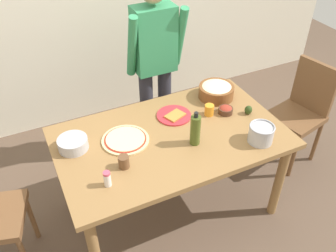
# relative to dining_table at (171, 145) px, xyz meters

# --- Properties ---
(ground) EXTENTS (8.00, 8.00, 0.00)m
(ground) POSITION_rel_dining_table_xyz_m (0.00, 0.00, -0.67)
(ground) COLOR brown
(dining_table) EXTENTS (1.60, 0.96, 0.76)m
(dining_table) POSITION_rel_dining_table_xyz_m (0.00, 0.00, 0.00)
(dining_table) COLOR olive
(dining_table) RESTS_ON ground
(person_cook) EXTENTS (0.49, 0.25, 1.62)m
(person_cook) POSITION_rel_dining_table_xyz_m (0.22, 0.76, 0.27)
(person_cook) COLOR #2D2D38
(person_cook) RESTS_ON ground
(chair_wooden_right) EXTENTS (0.48, 0.48, 0.95)m
(chair_wooden_right) POSITION_rel_dining_table_xyz_m (1.32, 0.08, -0.13)
(chair_wooden_right) COLOR brown
(chair_wooden_right) RESTS_ON ground
(pizza_raw_on_board) EXTENTS (0.33, 0.33, 0.02)m
(pizza_raw_on_board) POSITION_rel_dining_table_xyz_m (-0.31, 0.09, 0.10)
(pizza_raw_on_board) COLOR beige
(pizza_raw_on_board) RESTS_ON dining_table
(plate_with_slice) EXTENTS (0.26, 0.26, 0.02)m
(plate_with_slice) POSITION_rel_dining_table_xyz_m (0.12, 0.20, 0.10)
(plate_with_slice) COLOR red
(plate_with_slice) RESTS_ON dining_table
(popcorn_bowl) EXTENTS (0.28, 0.28, 0.11)m
(popcorn_bowl) POSITION_rel_dining_table_xyz_m (0.54, 0.29, 0.15)
(popcorn_bowl) COLOR brown
(popcorn_bowl) RESTS_ON dining_table
(mixing_bowl_steel) EXTENTS (0.20, 0.20, 0.08)m
(mixing_bowl_steel) POSITION_rel_dining_table_xyz_m (-0.65, 0.16, 0.13)
(mixing_bowl_steel) COLOR #B7B7BC
(mixing_bowl_steel) RESTS_ON dining_table
(small_sauce_bowl) EXTENTS (0.11, 0.11, 0.06)m
(small_sauce_bowl) POSITION_rel_dining_table_xyz_m (0.49, 0.07, 0.12)
(small_sauce_bowl) COLOR #4C2D1E
(small_sauce_bowl) RESTS_ON dining_table
(olive_oil_bottle) EXTENTS (0.07, 0.07, 0.26)m
(olive_oil_bottle) POSITION_rel_dining_table_xyz_m (0.11, -0.14, 0.20)
(olive_oil_bottle) COLOR #47561E
(olive_oil_bottle) RESTS_ON dining_table
(steel_pot) EXTENTS (0.17, 0.17, 0.13)m
(steel_pot) POSITION_rel_dining_table_xyz_m (0.52, -0.32, 0.16)
(steel_pot) COLOR #B7B7BC
(steel_pot) RESTS_ON dining_table
(cup_orange) EXTENTS (0.07, 0.07, 0.08)m
(cup_orange) POSITION_rel_dining_table_xyz_m (0.37, 0.10, 0.13)
(cup_orange) COLOR orange
(cup_orange) RESTS_ON dining_table
(cup_small_brown) EXTENTS (0.07, 0.07, 0.08)m
(cup_small_brown) POSITION_rel_dining_table_xyz_m (-0.40, -0.15, 0.13)
(cup_small_brown) COLOR brown
(cup_small_brown) RESTS_ON dining_table
(salt_shaker) EXTENTS (0.04, 0.04, 0.11)m
(salt_shaker) POSITION_rel_dining_table_xyz_m (-0.54, -0.26, 0.14)
(salt_shaker) COLOR white
(salt_shaker) RESTS_ON dining_table
(avocado) EXTENTS (0.06, 0.06, 0.07)m
(avocado) POSITION_rel_dining_table_xyz_m (0.64, -0.02, 0.13)
(avocado) COLOR #2D4219
(avocado) RESTS_ON dining_table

